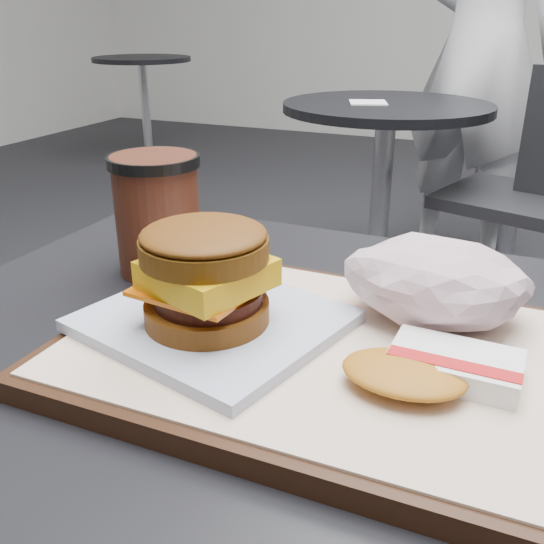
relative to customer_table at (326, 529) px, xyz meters
The scene contains 11 objects.
customer_table is the anchor object (origin of this frame).
serving_tray 0.20m from the customer_table, 143.38° to the right, with size 0.38×0.28×0.02m.
breakfast_sandwich 0.27m from the customer_table, 163.21° to the right, with size 0.23×0.21×0.09m.
hash_brown 0.23m from the customer_table, 22.62° to the right, with size 0.12×0.09×0.02m.
crumpled_wrapper 0.26m from the customer_table, 45.86° to the left, with size 0.15×0.12×0.07m, color silver, non-canonical shape.
coffee_cup 0.36m from the customer_table, 156.47° to the left, with size 0.09×0.09×0.13m.
neighbor_table 1.69m from the customer_table, 101.98° to the left, with size 0.70×0.70×0.75m.
napkin 1.68m from the customer_table, 104.14° to the left, with size 0.12×0.12×0.00m, color white.
neighbor_chair 1.68m from the customer_table, 84.76° to the left, with size 0.65×0.52×0.88m.
patron 2.26m from the customer_table, 93.18° to the left, with size 0.65×0.43×1.78m, color silver.
bg_table_mid 4.00m from the customer_table, 126.87° to the left, with size 0.66×0.66×0.75m.
Camera 1 is at (0.12, -0.41, 1.03)m, focal length 40.00 mm.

